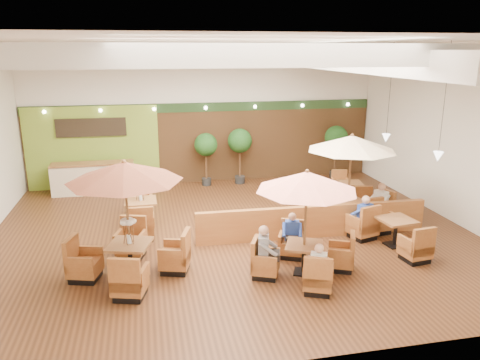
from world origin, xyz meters
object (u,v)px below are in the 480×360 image
object	(u,v)px
diner_4	(380,200)
booth_divider	(313,221)
table_4	(395,233)
table_0	(126,200)
table_5	(350,192)
service_counter	(93,178)
diner_0	(319,262)
table_2	(350,165)
table_1	(306,204)
topiary_0	(206,147)
topiary_1	(240,143)
diner_3	(364,213)
diner_1	(292,230)
table_3	(141,210)
diner_2	(266,247)
topiary_2	(336,139)

from	to	relation	value
diner_4	booth_divider	bearing A→B (deg)	84.53
table_4	table_0	bearing A→B (deg)	175.50
table_5	service_counter	bearing A→B (deg)	173.63
diner_0	table_2	bearing A→B (deg)	81.87
table_4	diner_4	size ratio (longest dim) A/B	3.25
booth_divider	diner_4	size ratio (longest dim) A/B	8.14
table_5	diner_4	world-z (taller)	diner_4
table_1	topiary_0	world-z (taller)	table_1
table_1	topiary_1	world-z (taller)	table_1
service_counter	table_1	xyz separation A→B (m)	(5.59, -7.92, 1.20)
topiary_1	diner_3	world-z (taller)	topiary_1
table_4	table_5	world-z (taller)	table_4
topiary_1	diner_0	size ratio (longest dim) A/B	3.09
table_5	diner_4	bearing A→B (deg)	-80.20
table_0	diner_3	bearing A→B (deg)	25.00
booth_divider	diner_1	xyz separation A→B (m)	(-1.03, -1.17, 0.26)
topiary_0	topiary_1	world-z (taller)	topiary_1
diner_0	booth_divider	bearing A→B (deg)	95.85
topiary_0	diner_0	xyz separation A→B (m)	(1.27, -9.07, -0.84)
table_3	diner_4	size ratio (longest dim) A/B	3.34
topiary_0	diner_4	xyz separation A→B (m)	(4.70, -5.34, -0.80)
table_4	topiary_0	world-z (taller)	topiary_0
table_3	table_1	bearing A→B (deg)	-46.37
diner_3	diner_4	bearing A→B (deg)	25.26
diner_2	diner_3	xyz separation A→B (m)	(3.33, 1.72, 0.00)
table_2	topiary_0	size ratio (longest dim) A/B	1.40
booth_divider	diner_4	distance (m)	2.51
table_2	table_5	world-z (taller)	table_2
topiary_0	diner_2	bearing A→B (deg)	-87.79
topiary_0	table_3	bearing A→B (deg)	-122.17
table_1	diner_3	bearing A→B (deg)	59.60
topiary_2	diner_0	bearing A→B (deg)	-114.83
table_1	diner_3	distance (m)	3.10
booth_divider	diner_3	bearing A→B (deg)	-15.34
topiary_0	diner_2	xyz separation A→B (m)	(0.31, -8.12, -0.80)
table_0	table_2	size ratio (longest dim) A/B	1.00
topiary_0	topiary_2	distance (m)	5.47
diner_0	diner_3	bearing A→B (deg)	72.77
service_counter	table_4	size ratio (longest dim) A/B	1.10
table_1	table_2	size ratio (longest dim) A/B	0.92
table_4	diner_3	size ratio (longest dim) A/B	3.22
topiary_0	topiary_1	bearing A→B (deg)	0.00
diner_3	table_2	bearing A→B (deg)	70.26
table_4	diner_1	distance (m)	3.05
service_counter	table_3	size ratio (longest dim) A/B	1.07
table_3	diner_0	size ratio (longest dim) A/B	3.85
table_2	diner_0	distance (m)	4.59
booth_divider	diner_0	size ratio (longest dim) A/B	9.40
diner_0	diner_2	bearing A→B (deg)	159.31
booth_divider	table_5	distance (m)	3.80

